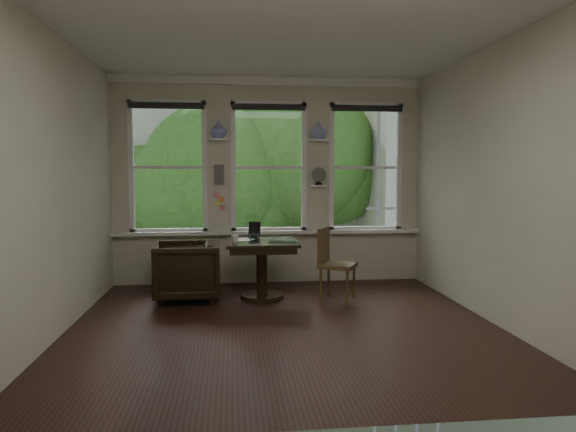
{
  "coord_description": "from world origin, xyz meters",
  "views": [
    {
      "loc": [
        -0.54,
        -5.32,
        1.61
      ],
      "look_at": [
        0.14,
        0.9,
        1.09
      ],
      "focal_mm": 32.0,
      "sensor_mm": 36.0,
      "label": 1
    }
  ],
  "objects": [
    {
      "name": "wall_front",
      "position": [
        0.0,
        -2.25,
        1.5
      ],
      "size": [
        4.5,
        0.0,
        4.5
      ],
      "primitive_type": "plane",
      "rotation": [
        -1.57,
        0.0,
        0.0
      ],
      "color": "beige",
      "rests_on": "ground"
    },
    {
      "name": "table",
      "position": [
        -0.17,
        1.2,
        0.38
      ],
      "size": [
        0.9,
        0.9,
        0.75
      ],
      "primitive_type": null,
      "color": "black",
      "rests_on": "ground"
    },
    {
      "name": "armchair_left",
      "position": [
        -1.12,
        1.23,
        0.37
      ],
      "size": [
        0.84,
        0.82,
        0.75
      ],
      "primitive_type": "imported",
      "rotation": [
        0.0,
        0.0,
        -1.55
      ],
      "color": "black",
      "rests_on": "ground"
    },
    {
      "name": "intercom",
      "position": [
        -0.72,
        2.18,
        1.6
      ],
      "size": [
        0.14,
        0.06,
        0.28
      ],
      "primitive_type": "cube",
      "color": "#59544F",
      "rests_on": "ground"
    },
    {
      "name": "shelf_right",
      "position": [
        0.72,
        2.15,
        2.1
      ],
      "size": [
        0.26,
        0.16,
        0.03
      ],
      "primitive_type": "cube",
      "color": "white",
      "rests_on": "ground"
    },
    {
      "name": "desk_fan",
      "position": [
        0.72,
        2.13,
        1.53
      ],
      "size": [
        0.2,
        0.2,
        0.24
      ],
      "primitive_type": null,
      "color": "#59544F",
      "rests_on": "ground"
    },
    {
      "name": "cushion_red",
      "position": [
        -1.12,
        1.23,
        0.45
      ],
      "size": [
        0.45,
        0.45,
        0.06
      ],
      "primitive_type": "cube",
      "color": "maroon",
      "rests_on": "armchair_left"
    },
    {
      "name": "side_chair_right",
      "position": [
        0.78,
        0.99,
        0.46
      ],
      "size": [
        0.57,
        0.57,
        0.92
      ],
      "primitive_type": null,
      "rotation": [
        0.0,
        0.0,
        1.1
      ],
      "color": "#402D16",
      "rests_on": "ground"
    },
    {
      "name": "shelf_left",
      "position": [
        -0.72,
        2.15,
        2.1
      ],
      "size": [
        0.26,
        0.16,
        0.03
      ],
      "primitive_type": "cube",
      "color": "white",
      "rests_on": "ground"
    },
    {
      "name": "sticky_notes",
      "position": [
        -0.72,
        2.19,
        1.25
      ],
      "size": [
        0.16,
        0.01,
        0.24
      ],
      "primitive_type": null,
      "color": "pink",
      "rests_on": "ground"
    },
    {
      "name": "mug",
      "position": [
        -0.5,
        1.09,
        0.8
      ],
      "size": [
        0.11,
        0.11,
        0.09
      ],
      "primitive_type": "imported",
      "rotation": [
        0.0,
        0.0,
        0.11
      ],
      "color": "white",
      "rests_on": "table"
    },
    {
      "name": "laptop",
      "position": [
        0.07,
        1.04,
        0.76
      ],
      "size": [
        0.41,
        0.32,
        0.03
      ],
      "primitive_type": "imported",
      "rotation": [
        0.0,
        0.0,
        -0.25
      ],
      "color": "black",
      "rests_on": "table"
    },
    {
      "name": "vase_right",
      "position": [
        0.72,
        2.15,
        2.24
      ],
      "size": [
        0.24,
        0.24,
        0.25
      ],
      "primitive_type": "imported",
      "color": "white",
      "rests_on": "shelf_right"
    },
    {
      "name": "vase_left",
      "position": [
        -0.72,
        2.15,
        2.24
      ],
      "size": [
        0.24,
        0.24,
        0.25
      ],
      "primitive_type": "imported",
      "color": "white",
      "rests_on": "shelf_left"
    },
    {
      "name": "wall_left",
      "position": [
        -2.25,
        0.0,
        1.5
      ],
      "size": [
        0.0,
        4.5,
        4.5
      ],
      "primitive_type": "plane",
      "rotation": [
        1.57,
        0.0,
        1.57
      ],
      "color": "beige",
      "rests_on": "ground"
    },
    {
      "name": "wall_back",
      "position": [
        0.0,
        2.25,
        1.5
      ],
      "size": [
        4.5,
        0.0,
        4.5
      ],
      "primitive_type": "plane",
      "rotation": [
        1.57,
        0.0,
        0.0
      ],
      "color": "beige",
      "rests_on": "ground"
    },
    {
      "name": "drinking_glass",
      "position": [
        -0.27,
        1.13,
        0.8
      ],
      "size": [
        0.14,
        0.14,
        0.11
      ],
      "primitive_type": "imported",
      "rotation": [
        0.0,
        0.0,
        -0.0
      ],
      "color": "white",
      "rests_on": "table"
    },
    {
      "name": "papers",
      "position": [
        -0.37,
        1.33,
        0.75
      ],
      "size": [
        0.27,
        0.34,
        0.0
      ],
      "primitive_type": "cube",
      "rotation": [
        0.0,
        0.0,
        -0.19
      ],
      "color": "silver",
      "rests_on": "table"
    },
    {
      "name": "window_right",
      "position": [
        1.45,
        2.25,
        1.7
      ],
      "size": [
        1.1,
        0.12,
        1.9
      ],
      "primitive_type": null,
      "color": "white",
      "rests_on": "ground"
    },
    {
      "name": "ceiling",
      "position": [
        0.0,
        0.0,
        3.0
      ],
      "size": [
        4.5,
        4.5,
        0.0
      ],
      "primitive_type": "plane",
      "rotation": [
        3.14,
        0.0,
        0.0
      ],
      "color": "silver",
      "rests_on": "ground"
    },
    {
      "name": "window_left",
      "position": [
        -1.45,
        2.25,
        1.7
      ],
      "size": [
        1.1,
        0.12,
        1.9
      ],
      "primitive_type": null,
      "color": "white",
      "rests_on": "ground"
    },
    {
      "name": "ground",
      "position": [
        0.0,
        0.0,
        0.0
      ],
      "size": [
        4.5,
        4.5,
        0.0
      ],
      "primitive_type": "plane",
      "color": "black",
      "rests_on": "ground"
    },
    {
      "name": "wall_right",
      "position": [
        2.25,
        0.0,
        1.5
      ],
      "size": [
        0.0,
        4.5,
        4.5
      ],
      "primitive_type": "plane",
      "rotation": [
        1.57,
        0.0,
        -1.57
      ],
      "color": "beige",
      "rests_on": "ground"
    },
    {
      "name": "tablet",
      "position": [
        -0.25,
        1.5,
        0.86
      ],
      "size": [
        0.18,
        0.12,
        0.22
      ],
      "primitive_type": "cube",
      "rotation": [
        -0.26,
        0.0,
        -0.31
      ],
      "color": "black",
      "rests_on": "table"
    },
    {
      "name": "window_center",
      "position": [
        0.0,
        2.25,
        1.7
      ],
      "size": [
        1.1,
        0.12,
        1.9
      ],
      "primitive_type": null,
      "color": "white",
      "rests_on": "ground"
    }
  ]
}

